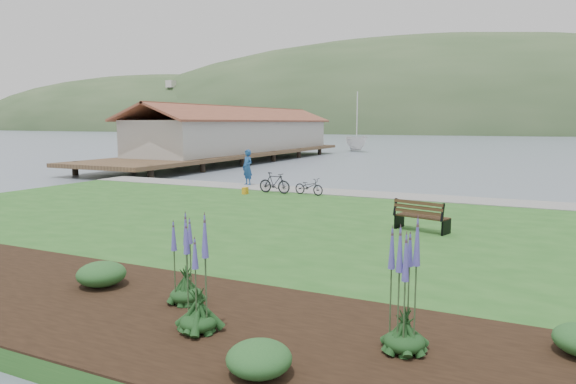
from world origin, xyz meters
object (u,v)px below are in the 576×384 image
bicycle_a (309,186)px  sailboat (356,151)px  person (247,164)px  park_bench (421,216)px

bicycle_a → sailboat: 44.52m
person → park_bench: bearing=-11.7°
park_bench → bicycle_a: park_bench is taller
person → sailboat: size_ratio=0.09×
person → bicycle_a: bearing=0.6°
sailboat → bicycle_a: bearing=-111.6°
sailboat → person: bearing=-116.9°
person → bicycle_a: person is taller
park_bench → sailboat: sailboat is taller
bicycle_a → sailboat: bearing=24.5°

